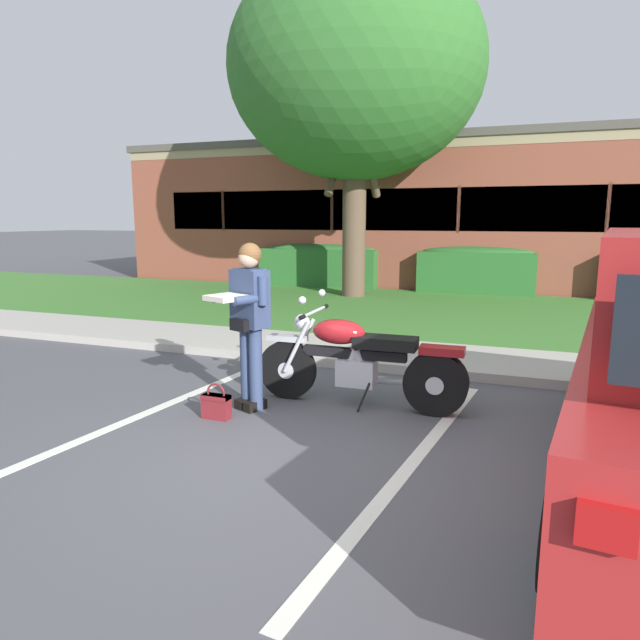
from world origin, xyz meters
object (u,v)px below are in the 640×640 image
hedge_left (320,265)px  shade_tree (356,70)px  motorcycle (367,362)px  rider_person (248,313)px  handbag (216,404)px  brick_building (478,214)px  hedge_center_left (476,269)px

hedge_left → shade_tree: bearing=-47.9°
motorcycle → rider_person: size_ratio=1.32×
motorcycle → handbag: 1.59m
shade_tree → handbag: bearing=-81.6°
rider_person → brick_building: (0.81, 15.39, 1.07)m
hedge_left → motorcycle: bearing=-66.7°
motorcycle → handbag: (-1.28, -0.87, -0.34)m
hedge_center_left → brick_building: (-0.50, 5.45, 1.42)m
motorcycle → handbag: size_ratio=6.23×
rider_person → handbag: (-0.18, -0.38, -0.86)m
shade_tree → hedge_left: (-1.53, 1.69, -4.67)m
rider_person → handbag: size_ratio=4.74×
hedge_left → brick_building: brick_building is taller
shade_tree → brick_building: (2.26, 7.14, -3.24)m
motorcycle → brick_building: size_ratio=0.11×
rider_person → shade_tree: shade_tree is taller
rider_person → brick_building: bearing=87.0°
rider_person → shade_tree: size_ratio=0.22×
motorcycle → rider_person: 1.32m
motorcycle → hedge_left: 10.30m
motorcycle → hedge_left: size_ratio=0.66×
rider_person → handbag: rider_person is taller
motorcycle → brick_building: brick_building is taller
rider_person → hedge_center_left: bearing=82.5°
handbag → shade_tree: size_ratio=0.05×
motorcycle → hedge_center_left: size_ratio=0.77×
handbag → hedge_left: size_ratio=0.11×
shade_tree → hedge_center_left: 5.68m
motorcycle → handbag: bearing=-145.9°
handbag → shade_tree: bearing=98.4°
brick_building → motorcycle: bearing=-88.9°
handbag → hedge_center_left: 10.44m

